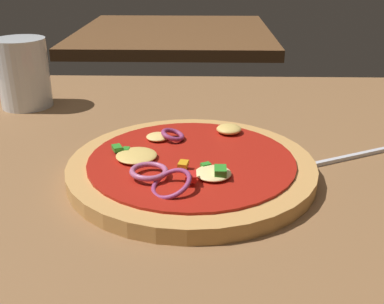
% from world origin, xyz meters
% --- Properties ---
extents(dining_table, '(1.11, 0.93, 0.03)m').
position_xyz_m(dining_table, '(0.00, 0.00, 0.02)').
color(dining_table, brown).
rests_on(dining_table, ground).
extents(pizza, '(0.28, 0.28, 0.04)m').
position_xyz_m(pizza, '(-0.05, 0.02, 0.04)').
color(pizza, tan).
rests_on(pizza, dining_table).
extents(fork, '(0.17, 0.09, 0.01)m').
position_xyz_m(fork, '(0.13, 0.06, 0.03)').
color(fork, silver).
rests_on(fork, dining_table).
extents(beer_glass, '(0.08, 0.08, 0.11)m').
position_xyz_m(beer_glass, '(-0.33, 0.27, 0.08)').
color(beer_glass, silver).
rests_on(beer_glass, dining_table).
extents(background_table, '(0.61, 0.65, 0.03)m').
position_xyz_m(background_table, '(-0.13, 1.05, 0.02)').
color(background_table, brown).
rests_on(background_table, ground).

